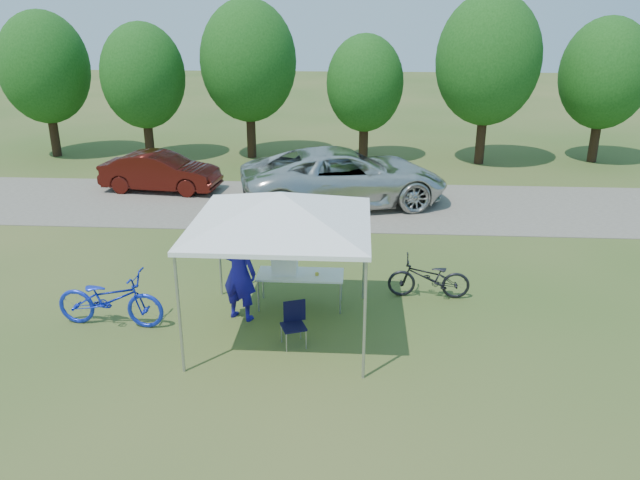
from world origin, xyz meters
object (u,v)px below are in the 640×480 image
(cyclist, at_px, (239,272))
(sedan, at_px, (161,172))
(bike_dark, at_px, (429,278))
(folding_table, at_px, (300,276))
(cooler, at_px, (285,265))
(minivan, at_px, (344,177))
(folding_chair, at_px, (294,320))
(bike_blue, at_px, (110,299))

(cyclist, bearing_deg, sedan, -43.26)
(cyclist, height_order, bike_dark, cyclist)
(cyclist, relative_size, sedan, 0.51)
(folding_table, bearing_deg, sedan, 123.49)
(cooler, distance_m, minivan, 7.05)
(cooler, relative_size, minivan, 0.08)
(folding_chair, bearing_deg, bike_dark, 17.24)
(folding_chair, relative_size, minivan, 0.13)
(folding_chair, xyz_separation_m, cooler, (-0.34, 1.51, 0.43))
(cyclist, distance_m, bike_blue, 2.49)
(bike_dark, bearing_deg, folding_chair, -49.78)
(folding_table, height_order, sedan, sedan)
(cooler, bearing_deg, bike_blue, -162.02)
(folding_table, bearing_deg, cooler, -180.00)
(folding_table, relative_size, folding_chair, 2.16)
(folding_table, bearing_deg, bike_blue, -163.53)
(folding_chair, distance_m, cyclist, 1.55)
(folding_table, relative_size, cyclist, 0.88)
(cyclist, height_order, minivan, cyclist)
(sedan, bearing_deg, folding_table, -140.57)
(folding_chair, xyz_separation_m, bike_blue, (-3.55, 0.46, 0.08))
(cooler, relative_size, cyclist, 0.27)
(folding_table, bearing_deg, bike_dark, 12.20)
(cooler, relative_size, bike_dark, 0.31)
(bike_blue, bearing_deg, cooler, -68.57)
(bike_blue, bearing_deg, bike_dark, -71.89)
(folding_chair, bearing_deg, cooler, 81.32)
(cooler, bearing_deg, bike_dark, 10.93)
(cooler, bearing_deg, minivan, 81.83)
(folding_table, distance_m, sedan, 9.75)
(folding_chair, xyz_separation_m, bike_dark, (2.61, 2.08, -0.02))
(sedan, bearing_deg, cyclist, -148.08)
(bike_blue, relative_size, minivan, 0.33)
(bike_blue, height_order, sedan, sedan)
(bike_dark, bearing_deg, minivan, -161.39)
(bike_blue, relative_size, sedan, 0.54)
(bike_dark, bearing_deg, bike_blue, -73.61)
(cooler, height_order, bike_dark, cooler)
(minivan, bearing_deg, cyclist, 150.83)
(cyclist, bearing_deg, bike_blue, 31.16)
(folding_table, xyz_separation_m, cyclist, (-1.12, -0.60, 0.31))
(cooler, relative_size, sedan, 0.14)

